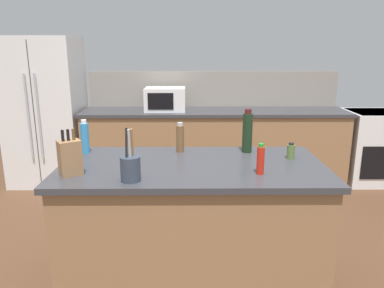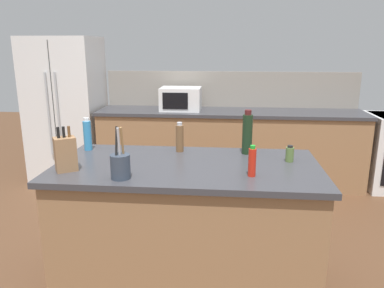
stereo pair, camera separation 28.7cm
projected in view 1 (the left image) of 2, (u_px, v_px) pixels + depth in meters
name	position (u px, v px, depth m)	size (l,w,h in m)	color
ground_plane	(192.00, 284.00, 2.79)	(14.00, 14.00, 0.00)	brown
back_counter_run	(214.00, 146.00, 4.80)	(3.30, 0.66, 0.94)	#936B47
wall_backsplash	(213.00, 89.00, 4.92)	(3.26, 0.03, 0.46)	gray
kitchen_island	(192.00, 227.00, 2.67)	(1.80, 0.90, 0.94)	#936B47
refrigerator	(46.00, 112.00, 4.71)	(0.88, 0.75, 1.83)	white
range_oven	(375.00, 146.00, 4.81)	(0.76, 0.65, 0.92)	white
microwave	(165.00, 99.00, 4.63)	(0.49, 0.39, 0.28)	white
knife_block	(70.00, 157.00, 2.31)	(0.16, 0.15, 0.29)	#936B47
utensil_crock	(130.00, 168.00, 2.21)	(0.12, 0.12, 0.32)	#333D4C
spice_jar_oregano	(291.00, 151.00, 2.66)	(0.06, 0.06, 0.12)	#567038
dish_soap_bottle	(85.00, 137.00, 2.79)	(0.06, 0.06, 0.25)	#3384BC
hot_sauce_bottle	(261.00, 160.00, 2.33)	(0.05, 0.05, 0.20)	red
wine_bottle	(247.00, 132.00, 2.80)	(0.08, 0.08, 0.33)	black
pepper_grinder	(180.00, 138.00, 2.82)	(0.06, 0.06, 0.23)	brown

